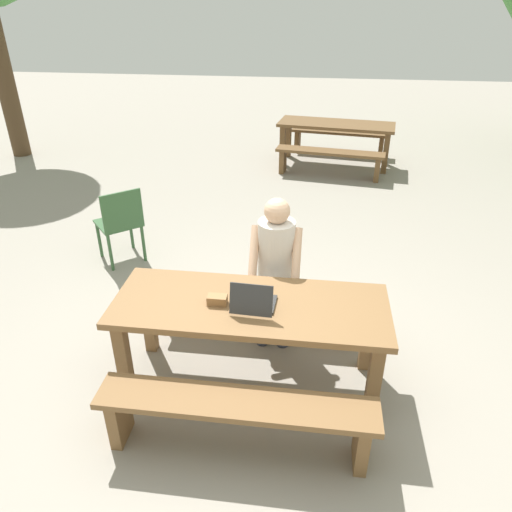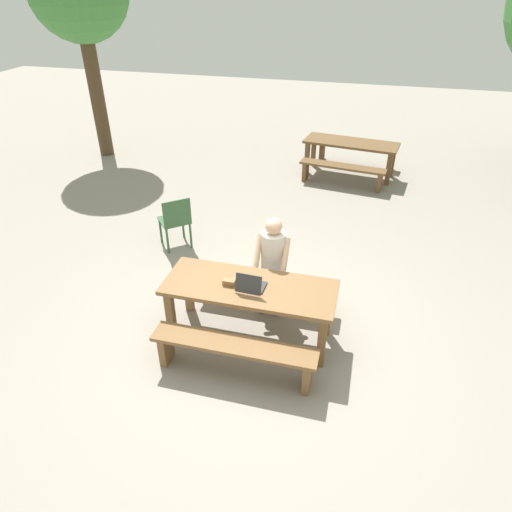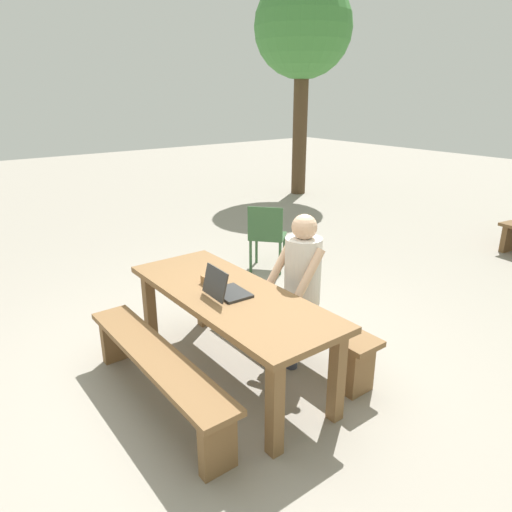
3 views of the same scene
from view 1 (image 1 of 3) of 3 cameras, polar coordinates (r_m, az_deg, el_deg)
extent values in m
plane|color=gray|center=(3.94, -0.63, -14.53)|extent=(30.00, 30.00, 0.00)
cube|color=brown|center=(3.49, -0.70, -5.93)|extent=(1.99, 0.76, 0.05)
cube|color=brown|center=(3.71, -15.40, -11.89)|extent=(0.09, 0.09, 0.70)
cube|color=brown|center=(3.51, 13.77, -14.44)|extent=(0.09, 0.09, 0.70)
cube|color=brown|center=(4.12, -12.63, -6.91)|extent=(0.09, 0.09, 0.70)
cube|color=brown|center=(3.94, 13.09, -8.85)|extent=(0.09, 0.09, 0.70)
cube|color=brown|center=(3.19, -2.35, -17.04)|extent=(1.81, 0.30, 0.05)
cube|color=brown|center=(3.54, -15.89, -17.74)|extent=(0.08, 0.24, 0.40)
cube|color=brown|center=(3.35, 12.39, -20.59)|extent=(0.08, 0.24, 0.40)
cube|color=brown|center=(4.19, 0.56, -4.19)|extent=(1.81, 0.30, 0.05)
cube|color=brown|center=(4.46, -9.83, -5.80)|extent=(0.08, 0.24, 0.40)
cube|color=brown|center=(4.31, 11.32, -7.33)|extent=(0.08, 0.24, 0.40)
cube|color=#2D2D2D|center=(3.46, -0.15, -5.57)|extent=(0.31, 0.24, 0.02)
cube|color=#2D2D2D|center=(3.27, -0.59, -5.23)|extent=(0.30, 0.08, 0.22)
cube|color=black|center=(3.28, -0.57, -5.14)|extent=(0.28, 0.07, 0.20)
cube|color=olive|center=(3.46, -4.61, -5.20)|extent=(0.14, 0.08, 0.07)
cylinder|color=#333847|center=(4.15, 0.76, -7.89)|extent=(0.10, 0.10, 0.45)
cylinder|color=#333847|center=(4.14, 3.26, -8.07)|extent=(0.10, 0.10, 0.45)
cube|color=#333847|center=(4.07, 2.19, -4.27)|extent=(0.28, 0.28, 0.12)
cylinder|color=silver|center=(3.98, 2.40, 0.36)|extent=(0.31, 0.31, 0.57)
cylinder|color=#DBAD89|center=(3.89, -0.26, 0.35)|extent=(0.07, 0.32, 0.41)
cylinder|color=#DBAD89|center=(3.86, 4.83, 0.03)|extent=(0.07, 0.32, 0.41)
sphere|color=#DBAD89|center=(3.81, 2.52, 5.36)|extent=(0.21, 0.21, 0.21)
cube|color=#335933|center=(5.56, -16.00, 3.78)|extent=(0.62, 0.62, 0.02)
cube|color=#335933|center=(5.29, -15.56, 5.16)|extent=(0.34, 0.30, 0.42)
cylinder|color=#335933|center=(5.87, -14.59, 2.88)|extent=(0.04, 0.04, 0.44)
cylinder|color=#335933|center=(5.78, -18.08, 1.90)|extent=(0.04, 0.04, 0.44)
cylinder|color=#335933|center=(5.55, -13.19, 1.46)|extent=(0.04, 0.04, 0.44)
cylinder|color=#335933|center=(5.45, -16.87, 0.40)|extent=(0.04, 0.04, 0.44)
cube|color=brown|center=(8.60, 9.50, 15.13)|extent=(2.03, 0.97, 0.05)
cube|color=brown|center=(8.58, 3.16, 12.94)|extent=(0.10, 0.10, 0.68)
cube|color=brown|center=(8.41, 15.11, 11.64)|extent=(0.10, 0.10, 0.68)
cube|color=brown|center=(9.05, 3.88, 13.77)|extent=(0.10, 0.10, 0.68)
cube|color=brown|center=(8.89, 15.23, 12.55)|extent=(0.10, 0.10, 0.68)
cube|color=brown|center=(8.05, 8.76, 12.09)|extent=(1.78, 0.54, 0.05)
cube|color=brown|center=(8.24, 3.20, 11.18)|extent=(0.11, 0.25, 0.39)
cube|color=brown|center=(8.07, 14.18, 9.97)|extent=(0.11, 0.25, 0.39)
cube|color=brown|center=(9.29, 9.86, 14.28)|extent=(1.78, 0.54, 0.05)
cube|color=brown|center=(9.45, 4.95, 13.48)|extent=(0.11, 0.25, 0.39)
cube|color=brown|center=(9.31, 14.59, 12.42)|extent=(0.11, 0.25, 0.39)
cylinder|color=#4C3823|center=(9.94, -27.74, 18.51)|extent=(0.32, 0.32, 2.84)
camera|label=2|loc=(1.78, 161.23, 10.31)|focal=31.82mm
camera|label=3|loc=(2.59, 71.34, -2.44)|focal=32.68mm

